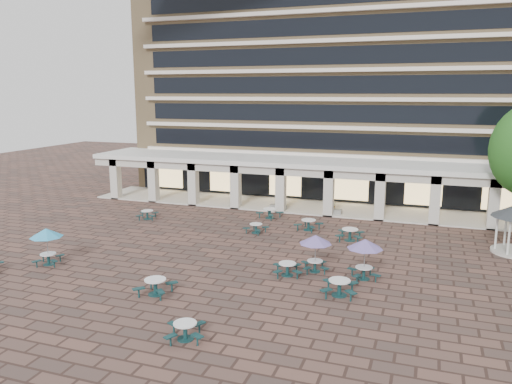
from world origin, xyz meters
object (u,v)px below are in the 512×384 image
picnic_table_1 (185,329)px  picnic_table_2 (339,286)px  planter_right (333,210)px  planter_left (279,205)px

picnic_table_1 → picnic_table_2: bearing=30.3°
picnic_table_2 → planter_right: planter_right is taller
picnic_table_2 → planter_right: 17.44m
picnic_table_1 → planter_right: (1.77, 23.90, -0.03)m
picnic_table_1 → planter_left: (-3.10, 23.90, 0.07)m
picnic_table_1 → picnic_table_2: 8.68m
picnic_table_2 → planter_left: bearing=110.7°
picnic_table_1 → planter_right: planter_right is taller
picnic_table_1 → planter_left: 24.10m
picnic_table_2 → planter_left: (-8.45, 17.07, 0.02)m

